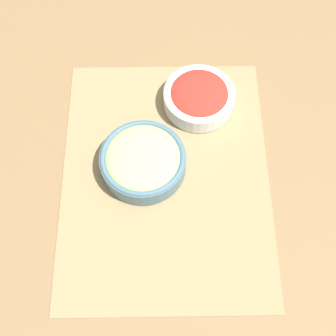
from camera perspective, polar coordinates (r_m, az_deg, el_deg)
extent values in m
plane|color=olive|center=(0.86, 0.00, -1.00)|extent=(3.00, 3.00, 0.00)
cube|color=#937F56|center=(0.86, 0.00, -0.95)|extent=(0.50, 0.38, 0.00)
cylinder|color=slate|center=(0.85, -2.73, 0.72)|extent=(0.16, 0.16, 0.04)
torus|color=slate|center=(0.83, -2.79, 1.31)|extent=(0.15, 0.15, 0.01)
ellipsoid|color=#A8CC7F|center=(0.83, -2.79, 1.31)|extent=(0.13, 0.13, 0.03)
cylinder|color=white|center=(0.92, 4.08, 8.47)|extent=(0.14, 0.14, 0.04)
torus|color=white|center=(0.91, 4.15, 9.11)|extent=(0.13, 0.13, 0.01)
ellipsoid|color=red|center=(0.91, 4.15, 9.11)|extent=(0.11, 0.11, 0.02)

